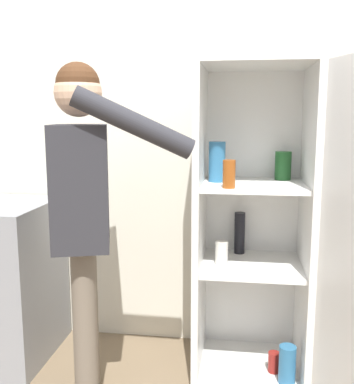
{
  "coord_description": "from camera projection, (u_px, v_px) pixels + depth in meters",
  "views": [
    {
      "loc": [
        0.29,
        -1.73,
        1.4
      ],
      "look_at": [
        -0.05,
        0.65,
        1.0
      ],
      "focal_mm": 42.0,
      "sensor_mm": 36.0,
      "label": 1
    }
  ],
  "objects": [
    {
      "name": "wall_back",
      "position": [
        193.0,
        139.0,
        2.71
      ],
      "size": [
        7.0,
        0.06,
        2.55
      ],
      "color": "silver",
      "rests_on": "ground_plane"
    },
    {
      "name": "refrigerator",
      "position": [
        273.0,
        228.0,
        2.31
      ],
      "size": [
        0.86,
        1.11,
        1.69
      ],
      "color": "white",
      "rests_on": "ground_plane"
    },
    {
      "name": "person",
      "position": [
        84.0,
        194.0,
        2.15
      ],
      "size": [
        0.75,
        0.58,
        1.66
      ],
      "color": "#726656",
      "rests_on": "ground_plane"
    }
  ]
}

